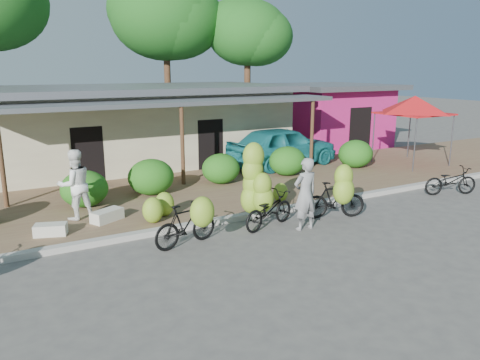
# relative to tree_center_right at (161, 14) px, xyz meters

# --- Properties ---
(ground) EXTENTS (100.00, 100.00, 0.00)m
(ground) POSITION_rel_tree_center_right_xyz_m (-3.31, -16.61, -6.94)
(ground) COLOR #504D4B
(ground) RESTS_ON ground
(sidewalk) EXTENTS (60.00, 6.00, 0.12)m
(sidewalk) POSITION_rel_tree_center_right_xyz_m (-3.31, -11.61, -6.88)
(sidewalk) COLOR olive
(sidewalk) RESTS_ON ground
(curb) EXTENTS (60.00, 0.25, 0.15)m
(curb) POSITION_rel_tree_center_right_xyz_m (-3.31, -14.61, -6.86)
(curb) COLOR #A8A399
(curb) RESTS_ON ground
(shop_main) EXTENTS (13.00, 8.50, 3.35)m
(shop_main) POSITION_rel_tree_center_right_xyz_m (-3.31, -5.68, -5.21)
(shop_main) COLOR beige
(shop_main) RESTS_ON ground
(shop_pink) EXTENTS (6.00, 6.00, 3.25)m
(shop_pink) POSITION_rel_tree_center_right_xyz_m (7.19, -5.62, -5.26)
(shop_pink) COLOR #C31E6F
(shop_pink) RESTS_ON ground
(tree_center_right) EXTENTS (6.00, 5.94, 9.21)m
(tree_center_right) POSITION_rel_tree_center_right_xyz_m (0.00, 0.00, 0.00)
(tree_center_right) COLOR brown
(tree_center_right) RESTS_ON ground
(tree_near_right) EXTENTS (4.64, 4.48, 7.80)m
(tree_near_right) POSITION_rel_tree_center_right_xyz_m (4.00, -2.00, -0.86)
(tree_near_right) COLOR brown
(tree_near_right) RESTS_ON ground
(hedge_1) EXTENTS (1.37, 1.24, 1.07)m
(hedge_1) POSITION_rel_tree_center_right_xyz_m (-6.88, -11.61, -6.28)
(hedge_1) COLOR #1E5F15
(hedge_1) RESTS_ON sidewalk
(hedge_2) EXTENTS (1.48, 1.33, 1.15)m
(hedge_2) POSITION_rel_tree_center_right_xyz_m (-4.73, -11.27, -6.24)
(hedge_2) COLOR #1E5F15
(hedge_2) RESTS_ON sidewalk
(hedge_3) EXTENTS (1.36, 1.22, 1.06)m
(hedge_3) POSITION_rel_tree_center_right_xyz_m (-2.11, -11.06, -6.29)
(hedge_3) COLOR #1E5F15
(hedge_3) RESTS_ON sidewalk
(hedge_4) EXTENTS (1.41, 1.27, 1.10)m
(hedge_4) POSITION_rel_tree_center_right_xyz_m (0.66, -11.14, -6.26)
(hedge_4) COLOR #1E5F15
(hedge_4) RESTS_ON sidewalk
(hedge_5) EXTENTS (1.45, 1.30, 1.13)m
(hedge_5) POSITION_rel_tree_center_right_xyz_m (3.91, -11.34, -6.25)
(hedge_5) COLOR #1E5F15
(hedge_5) RESTS_ON sidewalk
(red_canopy) EXTENTS (3.50, 3.50, 2.86)m
(red_canopy) POSITION_rel_tree_center_right_xyz_m (6.46, -11.94, -4.32)
(red_canopy) COLOR #59595E
(red_canopy) RESTS_ON sidewalk
(bike_left) EXTENTS (1.78, 1.30, 1.33)m
(bike_left) POSITION_rel_tree_center_right_xyz_m (-5.38, -15.78, -6.33)
(bike_left) COLOR black
(bike_left) RESTS_ON ground
(bike_center) EXTENTS (1.90, 1.39, 2.21)m
(bike_center) POSITION_rel_tree_center_right_xyz_m (-3.08, -15.29, -6.09)
(bike_center) COLOR black
(bike_center) RESTS_ON ground
(bike_right) EXTENTS (1.79, 1.40, 1.66)m
(bike_right) POSITION_rel_tree_center_right_xyz_m (-1.03, -15.93, -6.24)
(bike_right) COLOR black
(bike_right) RESTS_ON ground
(bike_far_right) EXTENTS (1.89, 1.23, 0.94)m
(bike_far_right) POSITION_rel_tree_center_right_xyz_m (4.00, -15.74, -6.47)
(bike_far_right) COLOR black
(bike_far_right) RESTS_ON ground
(loose_banana_a) EXTENTS (0.56, 0.47, 0.70)m
(loose_banana_a) POSITION_rel_tree_center_right_xyz_m (-5.64, -14.03, -6.47)
(loose_banana_a) COLOR #A7BF2F
(loose_banana_a) RESTS_ON sidewalk
(loose_banana_b) EXTENTS (0.55, 0.46, 0.68)m
(loose_banana_b) POSITION_rel_tree_center_right_xyz_m (-5.17, -13.62, -6.47)
(loose_banana_b) COLOR #A7BF2F
(loose_banana_b) RESTS_ON sidewalk
(loose_banana_c) EXTENTS (0.48, 0.40, 0.59)m
(loose_banana_c) POSITION_rel_tree_center_right_xyz_m (-1.61, -14.04, -6.52)
(loose_banana_c) COLOR #A7BF2F
(loose_banana_c) RESTS_ON sidewalk
(sack_near) EXTENTS (0.94, 0.74, 0.30)m
(sack_near) POSITION_rel_tree_center_right_xyz_m (-6.66, -13.27, -6.67)
(sack_near) COLOR beige
(sack_near) RESTS_ON sidewalk
(sack_far) EXTENTS (0.83, 0.61, 0.28)m
(sack_far) POSITION_rel_tree_center_right_xyz_m (-8.13, -13.69, -6.68)
(sack_far) COLOR beige
(sack_far) RESTS_ON sidewalk
(vendor) EXTENTS (0.70, 0.46, 1.90)m
(vendor) POSITION_rel_tree_center_right_xyz_m (-2.27, -16.11, -5.99)
(vendor) COLOR gray
(vendor) RESTS_ON ground
(bystander) EXTENTS (1.03, 0.86, 1.89)m
(bystander) POSITION_rel_tree_center_right_xyz_m (-7.31, -12.67, -5.87)
(bystander) COLOR white
(bystander) RESTS_ON sidewalk
(teal_van) EXTENTS (5.05, 2.47, 1.66)m
(teal_van) POSITION_rel_tree_center_right_xyz_m (1.50, -9.61, -5.99)
(teal_van) COLOR #1B777D
(teal_van) RESTS_ON sidewalk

